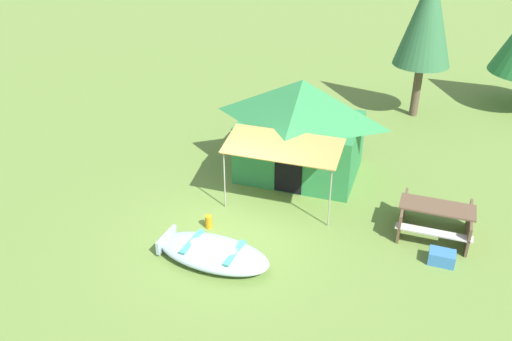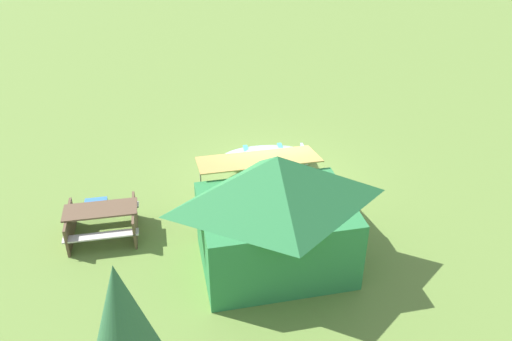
{
  "view_description": "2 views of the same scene",
  "coord_description": "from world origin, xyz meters",
  "px_view_note": "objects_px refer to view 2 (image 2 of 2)",
  "views": [
    {
      "loc": [
        4.59,
        -9.71,
        7.73
      ],
      "look_at": [
        -0.05,
        1.59,
        0.94
      ],
      "focal_mm": 37.91,
      "sensor_mm": 36.0,
      "label": 1
    },
    {
      "loc": [
        2.28,
        12.67,
        8.09
      ],
      "look_at": [
        0.64,
        1.39,
        1.26
      ],
      "focal_mm": 37.08,
      "sensor_mm": 36.0,
      "label": 2
    }
  ],
  "objects_px": {
    "canvas_cabin_tent": "(276,211)",
    "picnic_table": "(102,219)",
    "beached_rowboat": "(265,156)",
    "fuel_can": "(294,176)",
    "cooler_box": "(96,206)"
  },
  "relations": [
    {
      "from": "picnic_table",
      "to": "canvas_cabin_tent",
      "type": "bearing_deg",
      "value": 157.48
    },
    {
      "from": "cooler_box",
      "to": "fuel_can",
      "type": "distance_m",
      "value": 5.51
    },
    {
      "from": "beached_rowboat",
      "to": "fuel_can",
      "type": "relative_size",
      "value": 8.05
    },
    {
      "from": "beached_rowboat",
      "to": "canvas_cabin_tent",
      "type": "xyz_separation_m",
      "value": [
        0.5,
        4.61,
        1.25
      ]
    },
    {
      "from": "picnic_table",
      "to": "fuel_can",
      "type": "xyz_separation_m",
      "value": [
        -5.16,
        -1.82,
        -0.32
      ]
    },
    {
      "from": "beached_rowboat",
      "to": "fuel_can",
      "type": "distance_m",
      "value": 1.33
    },
    {
      "from": "cooler_box",
      "to": "canvas_cabin_tent",
      "type": "bearing_deg",
      "value": 147.42
    },
    {
      "from": "cooler_box",
      "to": "fuel_can",
      "type": "relative_size",
      "value": 1.72
    },
    {
      "from": "cooler_box",
      "to": "fuel_can",
      "type": "xyz_separation_m",
      "value": [
        -5.46,
        -0.74,
        0.01
      ]
    },
    {
      "from": "canvas_cabin_tent",
      "to": "beached_rowboat",
      "type": "bearing_deg",
      "value": -96.24
    },
    {
      "from": "beached_rowboat",
      "to": "fuel_can",
      "type": "height_order",
      "value": "beached_rowboat"
    },
    {
      "from": "canvas_cabin_tent",
      "to": "picnic_table",
      "type": "relative_size",
      "value": 2.21
    },
    {
      "from": "beached_rowboat",
      "to": "cooler_box",
      "type": "height_order",
      "value": "beached_rowboat"
    },
    {
      "from": "canvas_cabin_tent",
      "to": "fuel_can",
      "type": "xyz_separation_m",
      "value": [
        -1.19,
        -3.47,
        -1.31
      ]
    },
    {
      "from": "picnic_table",
      "to": "cooler_box",
      "type": "bearing_deg",
      "value": -74.49
    }
  ]
}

